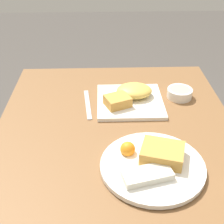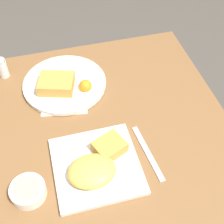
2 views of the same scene
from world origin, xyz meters
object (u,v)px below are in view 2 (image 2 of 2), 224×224
Objects in this scene: plate_square_near at (97,165)px; sauce_ramekin at (28,191)px; butter_knife at (148,153)px; salt_shaker at (3,69)px; plate_oval_far at (64,82)px.

plate_square_near is 2.55× the size of sauce_ramekin.
butter_knife is (0.16, 0.01, -0.02)m from plate_square_near.
salt_shaker is at bearing 95.18° from sauce_ramekin.
plate_square_near is 1.20× the size of butter_knife.
plate_oval_far is 0.40m from butter_knife.
butter_knife is at bearing 5.01° from plate_square_near.
sauce_ramekin is (-0.16, -0.39, 0.00)m from plate_oval_far.
plate_oval_far is 0.23m from salt_shaker.
plate_oval_far is 3.89× the size of salt_shaker.
plate_square_near is 0.16m from butter_knife.
sauce_ramekin is 0.47× the size of butter_knife.
plate_square_near is 0.36m from plate_oval_far.
plate_square_near is 0.53m from salt_shaker.
plate_oval_far is at bearing 67.78° from sauce_ramekin.
sauce_ramekin is at bearing -84.82° from salt_shaker.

